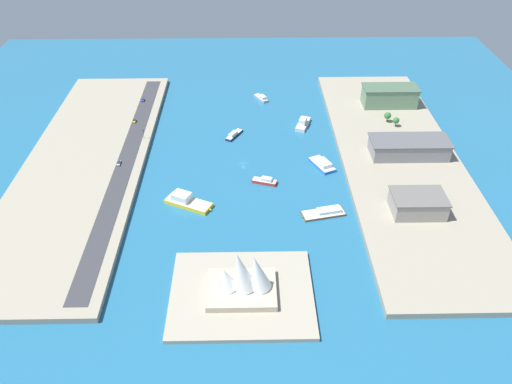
{
  "coord_description": "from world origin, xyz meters",
  "views": [
    {
      "loc": [
        -2.94,
        260.87,
        166.57
      ],
      "look_at": [
        -7.09,
        31.69,
        1.76
      ],
      "focal_mm": 36.31,
      "sensor_mm": 36.0,
      "label": 1
    }
  ],
  "objects_px": {
    "hatchback_blue": "(143,100)",
    "terminal_long_green": "(389,96)",
    "tugboat_red": "(265,181)",
    "yacht_sleek_gray": "(261,98)",
    "catamaran_blue": "(322,164)",
    "patrol_launch_navy": "(234,135)",
    "sedan_silver": "(119,163)",
    "carpark_squat_concrete": "(418,204)",
    "traffic_light_waterfront": "(143,132)",
    "taxi_yellow_cab": "(135,121)",
    "ferry_white_commuter": "(303,123)",
    "warehouse_low_gray": "(409,147)",
    "barge_flat_brown": "(325,212)",
    "opera_landmark": "(243,279)",
    "ferry_yellow_fast": "(187,201)"
  },
  "relations": [
    {
      "from": "tugboat_red",
      "to": "ferry_white_commuter",
      "type": "relative_size",
      "value": 0.74
    },
    {
      "from": "patrol_launch_navy",
      "to": "warehouse_low_gray",
      "type": "relative_size",
      "value": 0.35
    },
    {
      "from": "ferry_white_commuter",
      "to": "sedan_silver",
      "type": "xyz_separation_m",
      "value": [
        112.8,
        50.68,
        1.9
      ]
    },
    {
      "from": "taxi_yellow_cab",
      "to": "opera_landmark",
      "type": "relative_size",
      "value": 0.15
    },
    {
      "from": "ferry_white_commuter",
      "to": "terminal_long_green",
      "type": "distance_m",
      "value": 67.34
    },
    {
      "from": "hatchback_blue",
      "to": "carpark_squat_concrete",
      "type": "bearing_deg",
      "value": 140.74
    },
    {
      "from": "traffic_light_waterfront",
      "to": "opera_landmark",
      "type": "relative_size",
      "value": 0.22
    },
    {
      "from": "terminal_long_green",
      "to": "hatchback_blue",
      "type": "distance_m",
      "value": 174.86
    },
    {
      "from": "taxi_yellow_cab",
      "to": "hatchback_blue",
      "type": "distance_m",
      "value": 31.78
    },
    {
      "from": "catamaran_blue",
      "to": "terminal_long_green",
      "type": "bearing_deg",
      "value": -126.87
    },
    {
      "from": "ferry_white_commuter",
      "to": "carpark_squat_concrete",
      "type": "height_order",
      "value": "carpark_squat_concrete"
    },
    {
      "from": "sedan_silver",
      "to": "warehouse_low_gray",
      "type": "bearing_deg",
      "value": -177.44
    },
    {
      "from": "catamaran_blue",
      "to": "yacht_sleek_gray",
      "type": "bearing_deg",
      "value": -69.61
    },
    {
      "from": "ferry_white_commuter",
      "to": "traffic_light_waterfront",
      "type": "bearing_deg",
      "value": 11.32
    },
    {
      "from": "carpark_squat_concrete",
      "to": "taxi_yellow_cab",
      "type": "height_order",
      "value": "carpark_squat_concrete"
    },
    {
      "from": "yacht_sleek_gray",
      "to": "traffic_light_waterfront",
      "type": "height_order",
      "value": "traffic_light_waterfront"
    },
    {
      "from": "sedan_silver",
      "to": "taxi_yellow_cab",
      "type": "relative_size",
      "value": 1.16
    },
    {
      "from": "taxi_yellow_cab",
      "to": "hatchback_blue",
      "type": "xyz_separation_m",
      "value": [
        -0.47,
        -31.78,
        -0.05
      ]
    },
    {
      "from": "carpark_squat_concrete",
      "to": "traffic_light_waterfront",
      "type": "distance_m",
      "value": 170.75
    },
    {
      "from": "ferry_yellow_fast",
      "to": "yacht_sleek_gray",
      "type": "height_order",
      "value": "ferry_yellow_fast"
    },
    {
      "from": "patrol_launch_navy",
      "to": "sedan_silver",
      "type": "distance_m",
      "value": 76.52
    },
    {
      "from": "hatchback_blue",
      "to": "ferry_white_commuter",
      "type": "bearing_deg",
      "value": 163.44
    },
    {
      "from": "catamaran_blue",
      "to": "opera_landmark",
      "type": "bearing_deg",
      "value": 65.45
    },
    {
      "from": "tugboat_red",
      "to": "ferry_white_commuter",
      "type": "bearing_deg",
      "value": -112.66
    },
    {
      "from": "tugboat_red",
      "to": "barge_flat_brown",
      "type": "height_order",
      "value": "tugboat_red"
    },
    {
      "from": "carpark_squat_concrete",
      "to": "warehouse_low_gray",
      "type": "bearing_deg",
      "value": -100.04
    },
    {
      "from": "barge_flat_brown",
      "to": "opera_landmark",
      "type": "xyz_separation_m",
      "value": [
        42.3,
        55.77,
        8.81
      ]
    },
    {
      "from": "tugboat_red",
      "to": "yacht_sleek_gray",
      "type": "xyz_separation_m",
      "value": [
        -0.99,
        -107.75,
        0.03
      ]
    },
    {
      "from": "barge_flat_brown",
      "to": "carpark_squat_concrete",
      "type": "height_order",
      "value": "carpark_squat_concrete"
    },
    {
      "from": "taxi_yellow_cab",
      "to": "ferry_white_commuter",
      "type": "bearing_deg",
      "value": 179.21
    },
    {
      "from": "ferry_white_commuter",
      "to": "warehouse_low_gray",
      "type": "height_order",
      "value": "warehouse_low_gray"
    },
    {
      "from": "ferry_white_commuter",
      "to": "warehouse_low_gray",
      "type": "xyz_separation_m",
      "value": [
        -58.94,
        42.99,
        6.19
      ]
    },
    {
      "from": "catamaran_blue",
      "to": "terminal_long_green",
      "type": "distance_m",
      "value": 93.0
    },
    {
      "from": "ferry_white_commuter",
      "to": "carpark_squat_concrete",
      "type": "xyz_separation_m",
      "value": [
        -49.12,
        98.47,
        6.06
      ]
    },
    {
      "from": "warehouse_low_gray",
      "to": "terminal_long_green",
      "type": "distance_m",
      "value": 67.2
    },
    {
      "from": "terminal_long_green",
      "to": "traffic_light_waterfront",
      "type": "distance_m",
      "value": 171.17
    },
    {
      "from": "hatchback_blue",
      "to": "terminal_long_green",
      "type": "bearing_deg",
      "value": 176.97
    },
    {
      "from": "warehouse_low_gray",
      "to": "traffic_light_waterfront",
      "type": "relative_size",
      "value": 7.2
    },
    {
      "from": "warehouse_low_gray",
      "to": "traffic_light_waterfront",
      "type": "bearing_deg",
      "value": -7.89
    },
    {
      "from": "yacht_sleek_gray",
      "to": "opera_landmark",
      "type": "xyz_separation_m",
      "value": [
        12.76,
        192.7,
        8.59
      ]
    },
    {
      "from": "patrol_launch_navy",
      "to": "opera_landmark",
      "type": "height_order",
      "value": "opera_landmark"
    },
    {
      "from": "yacht_sleek_gray",
      "to": "traffic_light_waterfront",
      "type": "distance_m",
      "value": 97.8
    },
    {
      "from": "yacht_sleek_gray",
      "to": "sedan_silver",
      "type": "relative_size",
      "value": 2.94
    },
    {
      "from": "warehouse_low_gray",
      "to": "taxi_yellow_cab",
      "type": "xyz_separation_m",
      "value": [
        171.55,
        -44.54,
        -4.22
      ]
    },
    {
      "from": "terminal_long_green",
      "to": "sedan_silver",
      "type": "height_order",
      "value": "terminal_long_green"
    },
    {
      "from": "ferry_yellow_fast",
      "to": "sedan_silver",
      "type": "height_order",
      "value": "ferry_yellow_fast"
    },
    {
      "from": "carpark_squat_concrete",
      "to": "ferry_white_commuter",
      "type": "bearing_deg",
      "value": -63.49
    },
    {
      "from": "tugboat_red",
      "to": "opera_landmark",
      "type": "xyz_separation_m",
      "value": [
        11.77,
        84.95,
        8.61
      ]
    },
    {
      "from": "ferry_yellow_fast",
      "to": "barge_flat_brown",
      "type": "relative_size",
      "value": 1.13
    },
    {
      "from": "tugboat_red",
      "to": "hatchback_blue",
      "type": "bearing_deg",
      "value": -49.98
    }
  ]
}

